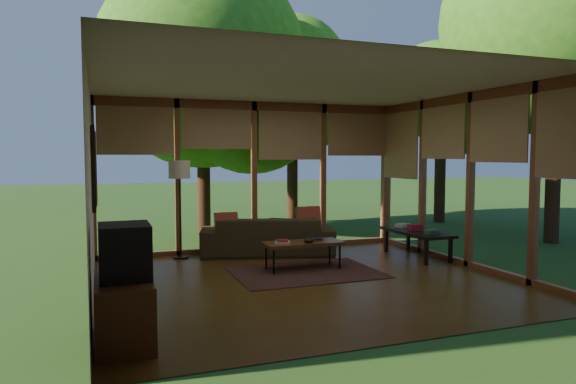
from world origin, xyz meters
name	(u,v)px	position (x,y,z in m)	size (l,w,h in m)	color
floor	(306,281)	(0.00, 0.00, 0.00)	(5.50, 5.50, 0.00)	#583817
ceiling	(307,83)	(0.00, 0.00, 2.70)	(5.50, 5.50, 0.00)	white
wall_left	(91,188)	(-2.75, 0.00, 1.35)	(0.04, 5.00, 2.70)	silver
wall_front	(411,197)	(0.00, -2.50, 1.35)	(5.50, 0.04, 2.70)	silver
window_wall_back	(254,177)	(0.00, 2.50, 1.35)	(5.50, 0.12, 2.70)	brown
window_wall_right	(470,180)	(2.75, 0.00, 1.35)	(0.12, 5.00, 2.70)	brown
exterior_lawn	(435,207)	(8.00, 8.00, -0.01)	(40.00, 40.00, 0.00)	#264C1C
tree_nw	(202,64)	(-0.50, 4.74, 3.72)	(4.53, 4.53, 5.98)	#381F14
tree_ne	(291,74)	(2.09, 6.11, 3.83)	(3.00, 3.00, 5.35)	#381F14
tree_se	(554,24)	(5.71, 1.26, 4.29)	(4.35, 4.35, 6.47)	#381F14
tree_far	(436,92)	(5.58, 4.76, 3.37)	(2.56, 2.56, 4.67)	#381F14
rug	(306,272)	(0.18, 0.46, 0.01)	(2.13, 1.51, 0.01)	#6B340F
sofa	(268,236)	(0.09, 2.00, 0.33)	(2.29, 0.89, 0.67)	#352D1A
pillow_left	(226,224)	(-0.66, 1.95, 0.57)	(0.38, 0.13, 0.38)	maroon
pillow_right	(308,219)	(0.84, 1.95, 0.59)	(0.43, 0.14, 0.43)	maroon
ct_book_lower	(282,243)	(-0.12, 0.63, 0.44)	(0.22, 0.16, 0.03)	#BCB4AA
ct_book_upper	(282,241)	(-0.12, 0.63, 0.47)	(0.17, 0.13, 0.03)	maroon
ct_book_side	(316,239)	(0.48, 0.76, 0.44)	(0.18, 0.14, 0.03)	black
ct_bowl	(309,240)	(0.28, 0.58, 0.46)	(0.16, 0.16, 0.07)	black
media_cabinet	(124,310)	(-2.47, -1.58, 0.30)	(0.50, 1.00, 0.60)	#5B3419
television	(125,251)	(-2.45, -1.58, 0.85)	(0.45, 0.55, 0.50)	black
console_book_a	(431,232)	(2.40, 0.49, 0.49)	(0.20, 0.14, 0.07)	#315648
console_book_b	(415,227)	(2.40, 0.94, 0.51)	(0.22, 0.16, 0.10)	maroon
console_book_c	(402,225)	(2.40, 1.34, 0.49)	(0.24, 0.17, 0.06)	#BCB4AA
floor_lamp	(179,175)	(-1.39, 2.19, 1.41)	(0.36, 0.36, 1.65)	black
coffee_table	(303,244)	(0.23, 0.68, 0.39)	(1.20, 0.50, 0.43)	#5B3419
side_console	(417,233)	(2.40, 0.89, 0.41)	(0.60, 1.40, 0.46)	black
wall_painting	(94,168)	(-2.71, 1.40, 1.55)	(0.06, 1.35, 1.15)	black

